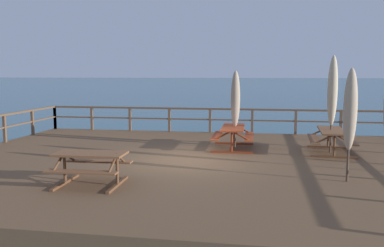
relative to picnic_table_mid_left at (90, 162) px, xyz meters
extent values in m
plane|color=#2D5B6B|center=(1.75, 3.10, -1.36)|extent=(600.00, 600.00, 0.00)
cube|color=brown|center=(1.75, 3.10, -0.95)|extent=(15.02, 11.82, 0.81)
cube|color=brown|center=(1.75, 8.86, 0.50)|extent=(14.72, 0.09, 0.08)
cube|color=brown|center=(1.75, 8.86, 0.03)|extent=(14.72, 0.07, 0.06)
cube|color=brown|center=(-5.61, 8.86, -0.02)|extent=(0.10, 0.10, 1.05)
cube|color=brown|center=(-3.77, 8.86, -0.02)|extent=(0.10, 0.10, 1.05)
cube|color=brown|center=(-1.93, 8.86, -0.02)|extent=(0.10, 0.10, 1.05)
cube|color=brown|center=(-0.09, 8.86, -0.02)|extent=(0.10, 0.10, 1.05)
cube|color=brown|center=(1.75, 8.86, -0.02)|extent=(0.10, 0.10, 1.05)
cube|color=brown|center=(3.59, 8.86, -0.02)|extent=(0.10, 0.10, 1.05)
cube|color=brown|center=(5.43, 8.86, -0.02)|extent=(0.10, 0.10, 1.05)
cube|color=brown|center=(7.27, 8.86, -0.02)|extent=(0.10, 0.10, 1.05)
cube|color=brown|center=(-5.61, 5.02, -0.02)|extent=(0.10, 0.10, 1.05)
cube|color=brown|center=(-5.61, 6.94, -0.02)|extent=(0.10, 0.10, 1.05)
cube|color=brown|center=(-5.61, 8.86, -0.02)|extent=(0.10, 0.10, 1.05)
cube|color=brown|center=(0.00, 0.00, 0.19)|extent=(1.67, 0.80, 0.05)
cube|color=brown|center=(0.01, -0.56, -0.11)|extent=(1.65, 0.32, 0.04)
cube|color=brown|center=(-0.01, 0.56, -0.11)|extent=(1.65, 0.32, 0.04)
cube|color=brown|center=(-0.64, -0.02, -0.52)|extent=(0.11, 1.40, 0.06)
cylinder|color=brown|center=(-0.64, -0.02, -0.18)|extent=(0.07, 0.07, 0.74)
cylinder|color=brown|center=(-0.64, -0.30, 0.04)|extent=(0.07, 0.63, 0.37)
cylinder|color=brown|center=(-0.65, 0.26, 0.04)|extent=(0.07, 0.63, 0.37)
cube|color=brown|center=(0.64, 0.02, -0.52)|extent=(0.11, 1.40, 0.06)
cylinder|color=brown|center=(0.64, 0.02, -0.18)|extent=(0.07, 0.07, 0.74)
cylinder|color=brown|center=(0.65, -0.26, 0.04)|extent=(0.07, 0.63, 0.37)
cylinder|color=brown|center=(0.64, 0.30, 0.04)|extent=(0.07, 0.63, 0.37)
cube|color=#993819|center=(3.00, 5.18, 0.19)|extent=(0.79, 2.07, 0.05)
cube|color=#993819|center=(3.56, 5.19, -0.11)|extent=(0.31, 2.07, 0.04)
cube|color=#993819|center=(2.44, 5.18, -0.11)|extent=(0.31, 2.07, 0.04)
cube|color=maroon|center=(3.01, 4.33, -0.52)|extent=(1.40, 0.10, 0.06)
cylinder|color=maroon|center=(3.01, 4.33, -0.18)|extent=(0.07, 0.07, 0.74)
cylinder|color=maroon|center=(3.29, 4.34, 0.04)|extent=(0.63, 0.06, 0.37)
cylinder|color=maroon|center=(2.73, 4.33, 0.04)|extent=(0.63, 0.06, 0.37)
cube|color=maroon|center=(2.99, 6.03, -0.52)|extent=(1.40, 0.10, 0.06)
cylinder|color=maroon|center=(2.99, 6.03, -0.18)|extent=(0.07, 0.07, 0.74)
cylinder|color=maroon|center=(3.27, 6.04, 0.04)|extent=(0.63, 0.06, 0.37)
cylinder|color=maroon|center=(2.71, 6.03, 0.04)|extent=(0.63, 0.06, 0.37)
cube|color=brown|center=(6.24, 4.98, 0.19)|extent=(0.88, 2.16, 0.05)
cube|color=brown|center=(6.80, 4.95, -0.11)|extent=(0.40, 2.13, 0.04)
cube|color=brown|center=(5.68, 5.01, -0.11)|extent=(0.40, 2.13, 0.04)
cube|color=brown|center=(6.19, 4.10, -0.52)|extent=(1.40, 0.16, 0.06)
cylinder|color=brown|center=(6.19, 4.10, -0.18)|extent=(0.07, 0.07, 0.74)
cylinder|color=brown|center=(6.47, 4.08, 0.04)|extent=(0.63, 0.09, 0.37)
cylinder|color=brown|center=(5.91, 4.11, 0.04)|extent=(0.63, 0.09, 0.37)
cube|color=brown|center=(6.29, 5.85, -0.52)|extent=(1.40, 0.16, 0.06)
cylinder|color=brown|center=(6.29, 5.85, -0.18)|extent=(0.07, 0.07, 0.74)
cylinder|color=brown|center=(6.57, 5.84, 0.04)|extent=(0.63, 0.09, 0.37)
cylinder|color=brown|center=(6.01, 5.87, 0.04)|extent=(0.63, 0.09, 0.37)
cylinder|color=#4C3828|center=(6.00, 1.27, 0.75)|extent=(0.06, 0.06, 2.59)
ellipsoid|color=tan|center=(6.00, 1.27, 1.20)|extent=(0.32, 0.32, 1.97)
cylinder|color=#71614F|center=(6.00, 1.27, 1.06)|extent=(0.21, 0.21, 0.05)
cone|color=#4C3828|center=(6.00, 1.27, 2.11)|extent=(0.10, 0.10, 0.14)
cylinder|color=#4C3828|center=(3.06, 5.23, 0.73)|extent=(0.06, 0.06, 2.56)
ellipsoid|color=tan|center=(3.06, 5.23, 1.18)|extent=(0.32, 0.32, 1.94)
cylinder|color=#685B4C|center=(3.06, 5.23, 1.04)|extent=(0.21, 0.21, 0.05)
cone|color=#4C3828|center=(3.06, 5.23, 2.08)|extent=(0.10, 0.10, 0.14)
cylinder|color=#4C3828|center=(6.22, 4.99, 0.96)|extent=(0.06, 0.06, 3.02)
ellipsoid|color=#CCB793|center=(6.22, 4.99, 1.50)|extent=(0.32, 0.32, 2.30)
cylinder|color=#7A6E58|center=(6.22, 4.99, 1.32)|extent=(0.21, 0.21, 0.05)
cone|color=#4C3828|center=(6.22, 4.99, 2.54)|extent=(0.10, 0.10, 0.14)
camera|label=1|loc=(3.86, -8.76, 2.05)|focal=37.86mm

